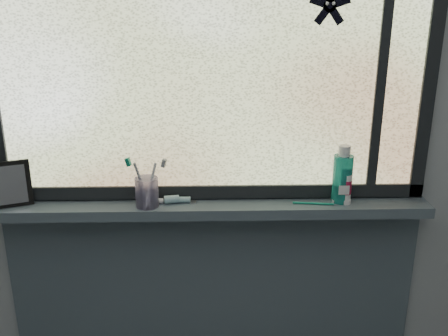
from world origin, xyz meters
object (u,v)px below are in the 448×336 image
mouthwash_bottle (343,174)px  cream_tube (346,185)px  toothbrush_cup (147,192)px  vanity_mirror (12,184)px

mouthwash_bottle → cream_tube: (0.01, -0.02, -0.04)m
toothbrush_cup → cream_tube: size_ratio=1.15×
toothbrush_cup → mouthwash_bottle: size_ratio=0.61×
vanity_mirror → mouthwash_bottle: mouthwash_bottle is taller
mouthwash_bottle → cream_tube: 0.04m
toothbrush_cup → cream_tube: 0.73m
vanity_mirror → toothbrush_cup: bearing=-23.6°
vanity_mirror → mouthwash_bottle: 1.21m
toothbrush_cup → mouthwash_bottle: 0.72m
toothbrush_cup → mouthwash_bottle: mouthwash_bottle is taller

